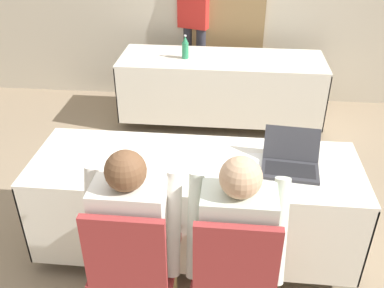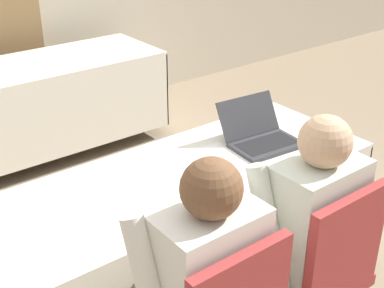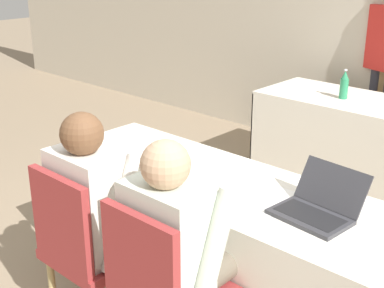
{
  "view_description": "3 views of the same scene",
  "coord_description": "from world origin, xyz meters",
  "px_view_note": "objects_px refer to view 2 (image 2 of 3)",
  "views": [
    {
      "loc": [
        0.2,
        -2.22,
        2.2
      ],
      "look_at": [
        0.0,
        -0.19,
        0.98
      ],
      "focal_mm": 40.0,
      "sensor_mm": 36.0,
      "label": 1
    },
    {
      "loc": [
        -1.17,
        -1.7,
        1.93
      ],
      "look_at": [
        0.0,
        -0.19,
        0.98
      ],
      "focal_mm": 50.0,
      "sensor_mm": 36.0,
      "label": 2
    },
    {
      "loc": [
        1.63,
        -1.96,
        1.87
      ],
      "look_at": [
        0.0,
        -0.19,
        0.98
      ],
      "focal_mm": 50.0,
      "sensor_mm": 36.0,
      "label": 3
    }
  ],
  "objects_px": {
    "laptop": "(261,136)",
    "person_white_shirt": "(299,225)",
    "person_checkered_shirt": "(195,279)",
    "chair_near_right": "(315,269)",
    "cell_phone": "(218,194)"
  },
  "relations": [
    {
      "from": "laptop",
      "to": "person_white_shirt",
      "type": "height_order",
      "value": "person_white_shirt"
    },
    {
      "from": "person_checkered_shirt",
      "to": "chair_near_right",
      "type": "bearing_deg",
      "value": 168.94
    },
    {
      "from": "person_checkered_shirt",
      "to": "cell_phone",
      "type": "bearing_deg",
      "value": -139.72
    },
    {
      "from": "laptop",
      "to": "person_white_shirt",
      "type": "bearing_deg",
      "value": -114.6
    },
    {
      "from": "chair_near_right",
      "to": "person_white_shirt",
      "type": "bearing_deg",
      "value": -90.0
    },
    {
      "from": "cell_phone",
      "to": "chair_near_right",
      "type": "bearing_deg",
      "value": -25.85
    },
    {
      "from": "cell_phone",
      "to": "person_white_shirt",
      "type": "xyz_separation_m",
      "value": [
        0.17,
        -0.31,
        -0.06
      ]
    },
    {
      "from": "chair_near_right",
      "to": "laptop",
      "type": "bearing_deg",
      "value": -115.93
    },
    {
      "from": "cell_phone",
      "to": "person_white_shirt",
      "type": "height_order",
      "value": "person_white_shirt"
    },
    {
      "from": "person_checkered_shirt",
      "to": "person_white_shirt",
      "type": "xyz_separation_m",
      "value": [
        0.53,
        0.0,
        0.0
      ]
    },
    {
      "from": "person_white_shirt",
      "to": "chair_near_right",
      "type": "bearing_deg",
      "value": 90.0
    },
    {
      "from": "chair_near_right",
      "to": "person_checkered_shirt",
      "type": "bearing_deg",
      "value": -11.06
    },
    {
      "from": "laptop",
      "to": "chair_near_right",
      "type": "relative_size",
      "value": 0.4
    },
    {
      "from": "laptop",
      "to": "person_checkered_shirt",
      "type": "height_order",
      "value": "person_checkered_shirt"
    },
    {
      "from": "laptop",
      "to": "cell_phone",
      "type": "height_order",
      "value": "laptop"
    }
  ]
}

